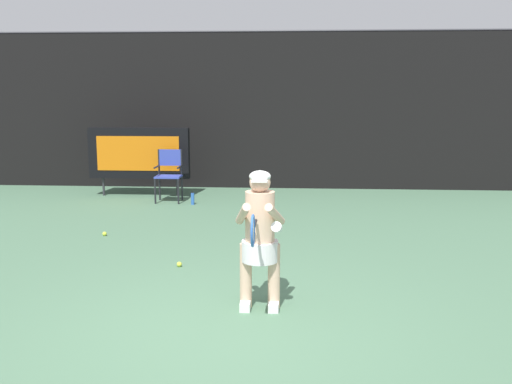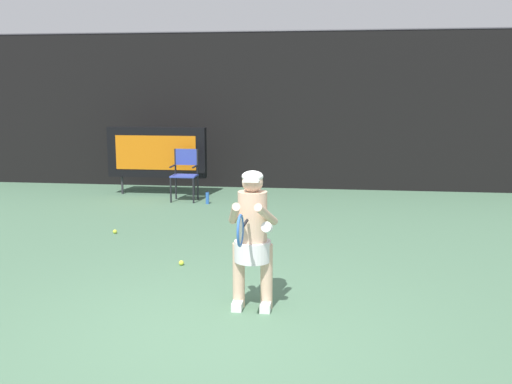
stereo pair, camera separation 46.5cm
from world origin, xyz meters
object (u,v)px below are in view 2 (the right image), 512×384
at_px(water_bottle, 207,198).
at_px(tennis_ball_loose, 181,263).
at_px(umpire_chair, 185,171).
at_px(tennis_racket, 241,230).
at_px(scoreboard, 157,152).
at_px(tennis_ball_spare, 115,232).
at_px(tennis_player, 252,234).

height_order(water_bottle, tennis_ball_loose, water_bottle).
height_order(umpire_chair, tennis_racket, tennis_racket).
xyz_separation_m(scoreboard, tennis_racket, (3.00, -7.16, 0.05)).
xyz_separation_m(water_bottle, tennis_racket, (1.68, -6.25, 0.88)).
xyz_separation_m(scoreboard, water_bottle, (1.32, -0.91, -0.82)).
xyz_separation_m(water_bottle, tennis_ball_spare, (-0.96, -2.67, -0.09)).
xyz_separation_m(water_bottle, tennis_player, (1.71, -5.65, 0.69)).
relative_size(scoreboard, tennis_player, 1.48).
xyz_separation_m(water_bottle, tennis_ball_loose, (0.56, -4.24, -0.09)).
distance_m(scoreboard, tennis_racket, 7.77).
distance_m(water_bottle, tennis_player, 5.94).
distance_m(tennis_ball_loose, tennis_ball_spare, 2.19).
bearing_deg(tennis_player, umpire_chair, 110.72).
relative_size(umpire_chair, tennis_racket, 1.79).
bearing_deg(tennis_ball_spare, umpire_chair, 81.97).
bearing_deg(umpire_chair, scoreboard, 142.35).
bearing_deg(water_bottle, tennis_ball_spare, -109.77).
distance_m(umpire_chair, tennis_ball_loose, 4.72).
xyz_separation_m(umpire_chair, tennis_ball_loose, (1.10, -4.55, -0.58)).
bearing_deg(umpire_chair, tennis_player, -69.28).
height_order(tennis_player, tennis_racket, tennis_player).
relative_size(tennis_racket, tennis_ball_loose, 8.85).
height_order(scoreboard, water_bottle, scoreboard).
bearing_deg(tennis_ball_loose, scoreboard, 110.05).
relative_size(tennis_ball_loose, tennis_ball_spare, 1.00).
relative_size(scoreboard, tennis_racket, 3.65).
xyz_separation_m(umpire_chair, water_bottle, (0.54, -0.31, -0.50)).
xyz_separation_m(umpire_chair, tennis_ball_spare, (-0.42, -2.98, -0.58)).
distance_m(tennis_player, tennis_racket, 0.63).
height_order(umpire_chair, tennis_player, tennis_player).
xyz_separation_m(umpire_chair, tennis_player, (2.25, -5.96, 0.19)).
bearing_deg(tennis_racket, tennis_player, 100.45).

